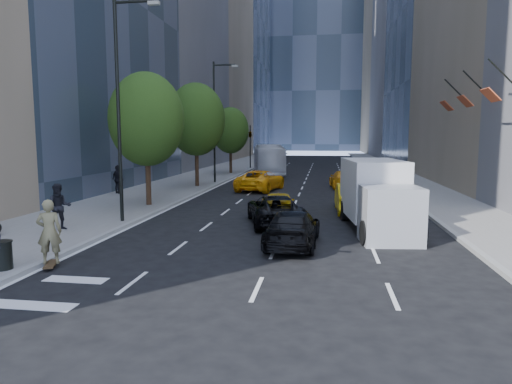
% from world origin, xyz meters
% --- Properties ---
extents(ground, '(160.00, 160.00, 0.00)m').
position_xyz_m(ground, '(0.00, 0.00, 0.00)').
color(ground, black).
rests_on(ground, ground).
extents(sidewalk_left, '(6.00, 120.00, 0.15)m').
position_xyz_m(sidewalk_left, '(-9.00, 30.00, 0.07)').
color(sidewalk_left, slate).
rests_on(sidewalk_left, ground).
extents(sidewalk_right, '(4.00, 120.00, 0.15)m').
position_xyz_m(sidewalk_right, '(10.00, 30.00, 0.07)').
color(sidewalk_right, slate).
rests_on(sidewalk_right, ground).
extents(tower_left_end, '(20.00, 28.00, 60.00)m').
position_xyz_m(tower_left_end, '(-22.00, 92.00, 30.00)').
color(tower_left_end, '#2C3845').
rests_on(tower_left_end, ground).
extents(tower_right_far, '(20.00, 24.00, 50.00)m').
position_xyz_m(tower_right_far, '(22.00, 98.00, 25.00)').
color(tower_right_far, '#786D53').
rests_on(tower_right_far, ground).
extents(lamp_near, '(2.13, 0.22, 10.00)m').
position_xyz_m(lamp_near, '(-6.32, 4.00, 5.81)').
color(lamp_near, black).
rests_on(lamp_near, sidewalk_left).
extents(lamp_far, '(2.13, 0.22, 10.00)m').
position_xyz_m(lamp_far, '(-6.32, 22.00, 5.81)').
color(lamp_far, black).
rests_on(lamp_far, sidewalk_left).
extents(tree_near, '(4.20, 4.20, 7.46)m').
position_xyz_m(tree_near, '(-7.20, 9.00, 4.97)').
color(tree_near, black).
rests_on(tree_near, sidewalk_left).
extents(tree_mid, '(4.50, 4.50, 7.99)m').
position_xyz_m(tree_mid, '(-7.20, 19.00, 5.32)').
color(tree_mid, black).
rests_on(tree_mid, sidewalk_left).
extents(tree_far, '(3.90, 3.90, 6.92)m').
position_xyz_m(tree_far, '(-7.20, 32.00, 4.62)').
color(tree_far, black).
rests_on(tree_far, sidewalk_left).
extents(traffic_signal, '(2.48, 0.53, 5.20)m').
position_xyz_m(traffic_signal, '(-6.40, 40.00, 4.23)').
color(traffic_signal, black).
rests_on(traffic_signal, sidewalk_left).
extents(facade_flags, '(1.85, 13.30, 2.05)m').
position_xyz_m(facade_flags, '(10.64, 10.00, 6.18)').
color(facade_flags, black).
rests_on(facade_flags, ground).
extents(skateboarder, '(0.86, 0.72, 2.00)m').
position_xyz_m(skateboarder, '(-5.60, -3.00, 1.00)').
color(skateboarder, olive).
rests_on(skateboarder, ground).
extents(black_sedan_lincoln, '(3.40, 5.30, 1.36)m').
position_xyz_m(black_sedan_lincoln, '(0.50, 5.00, 0.68)').
color(black_sedan_lincoln, black).
rests_on(black_sedan_lincoln, ground).
extents(black_sedan_mercedes, '(2.02, 4.62, 1.32)m').
position_xyz_m(black_sedan_mercedes, '(1.59, 1.00, 0.66)').
color(black_sedan_mercedes, black).
rests_on(black_sedan_mercedes, ground).
extents(taxi_a, '(2.03, 4.14, 1.36)m').
position_xyz_m(taxi_a, '(0.50, 6.50, 0.68)').
color(taxi_a, yellow).
rests_on(taxi_a, ground).
extents(taxi_b, '(1.78, 4.76, 1.55)m').
position_xyz_m(taxi_b, '(4.20, 9.00, 0.78)').
color(taxi_b, yellow).
rests_on(taxi_b, ground).
extents(taxi_c, '(3.52, 5.82, 1.51)m').
position_xyz_m(taxi_c, '(-2.00, 18.00, 0.76)').
color(taxi_c, '#FFA90D').
rests_on(taxi_c, ground).
extents(taxi_d, '(2.30, 4.89, 1.38)m').
position_xyz_m(taxi_d, '(4.20, 20.37, 0.69)').
color(taxi_d, '#F5A00C').
rests_on(taxi_d, ground).
extents(city_bus, '(4.71, 11.65, 3.16)m').
position_xyz_m(city_bus, '(-3.20, 32.41, 1.58)').
color(city_bus, silver).
rests_on(city_bus, ground).
extents(box_truck, '(2.97, 6.50, 3.00)m').
position_xyz_m(box_truck, '(4.97, 4.28, 1.53)').
color(box_truck, silver).
rests_on(box_truck, ground).
extents(pedestrian_a, '(1.19, 1.13, 1.94)m').
position_xyz_m(pedestrian_a, '(-8.19, 1.71, 1.12)').
color(pedestrian_a, black).
rests_on(pedestrian_a, sidewalk_left).
extents(pedestrian_b, '(1.22, 0.97, 1.93)m').
position_xyz_m(pedestrian_b, '(-11.20, 13.55, 1.11)').
color(pedestrian_b, black).
rests_on(pedestrian_b, sidewalk_left).
extents(trash_can, '(0.54, 0.54, 0.81)m').
position_xyz_m(trash_can, '(-6.60, -3.81, 0.55)').
color(trash_can, black).
rests_on(trash_can, sidewalk_left).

